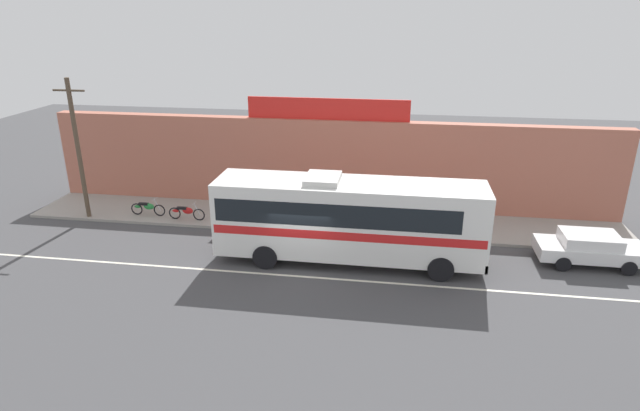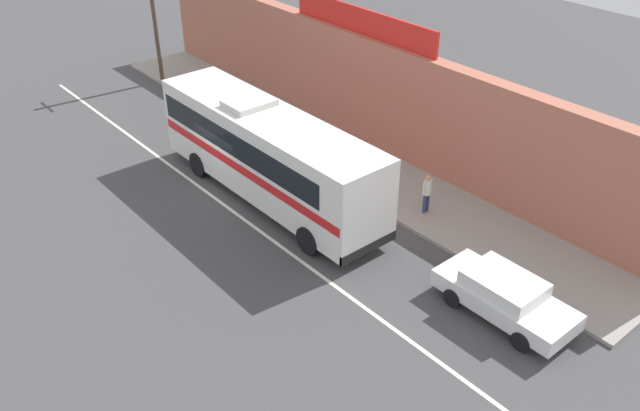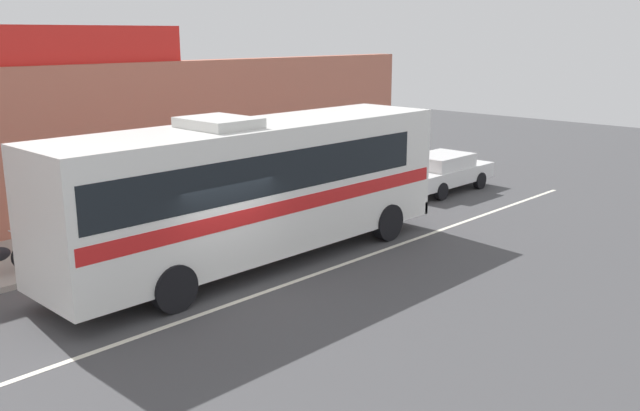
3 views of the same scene
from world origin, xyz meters
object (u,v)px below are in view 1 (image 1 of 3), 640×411
intercity_bus (347,216)px  motorcycle_green (147,208)px  parked_car (590,248)px  motorcycle_red (186,212)px  utility_pole (78,147)px  motorcycle_orange (252,214)px  pedestrian_far_left (456,213)px

intercity_bus → motorcycle_green: 11.32m
parked_car → motorcycle_red: size_ratio=2.30×
utility_pole → motorcycle_red: bearing=3.6°
parked_car → motorcycle_green: size_ratio=2.35×
intercity_bus → motorcycle_orange: 6.32m
utility_pole → motorcycle_green: utility_pole is taller
motorcycle_green → motorcycle_orange: bearing=-0.0°
motorcycle_green → pedestrian_far_left: 15.55m
motorcycle_orange → intercity_bus: bearing=-33.7°
intercity_bus → pedestrian_far_left: size_ratio=7.10×
motorcycle_orange → pedestrian_far_left: bearing=1.9°
motorcycle_orange → motorcycle_green: bearing=180.0°
motorcycle_red → motorcycle_green: (-2.21, 0.27, 0.00)m
motorcycle_red → utility_pole: bearing=-176.4°
motorcycle_red → pedestrian_far_left: size_ratio=1.20×
motorcycle_orange → motorcycle_green: same height
utility_pole → pedestrian_far_left: (18.49, 0.91, -2.73)m
intercity_bus → motorcycle_red: (-8.48, 3.13, -1.50)m
intercity_bus → pedestrian_far_left: (4.85, 3.73, -1.02)m
parked_car → motorcycle_green: bearing=174.2°
parked_car → motorcycle_orange: 15.44m
intercity_bus → motorcycle_green: bearing=162.3°
pedestrian_far_left → intercity_bus: bearing=-142.5°
parked_car → pedestrian_far_left: (-5.34, 2.42, 0.31)m
pedestrian_far_left → motorcycle_red: bearing=-177.5°
utility_pole → motorcycle_orange: utility_pole is taller
pedestrian_far_left → utility_pole: bearing=-177.2°
utility_pole → motorcycle_orange: 9.13m
utility_pole → motorcycle_green: 4.40m
motorcycle_red → parked_car: bearing=-5.6°
intercity_bus → motorcycle_orange: intercity_bus is taller
parked_car → motorcycle_green: (-20.87, 2.10, -0.17)m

